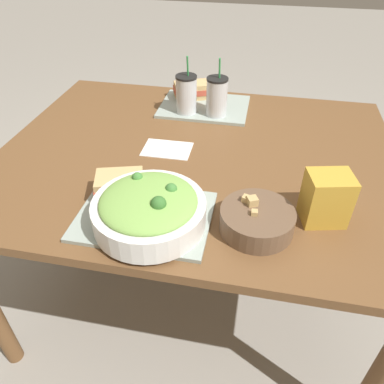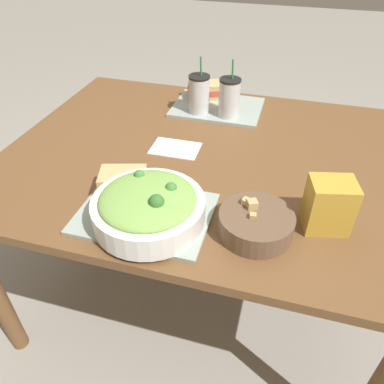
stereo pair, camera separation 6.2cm
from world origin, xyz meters
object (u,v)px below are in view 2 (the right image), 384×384
object	(u,v)px
sandwich_near	(123,182)
sandwich_far	(206,90)
baguette_near	(172,185)
soup_bowl	(256,223)
napkin_folded	(175,149)
chip_bag	(329,205)
drink_cup_red	(229,99)
salad_bowl	(149,206)
drink_cup_dark	(199,95)

from	to	relation	value
sandwich_near	sandwich_far	world-z (taller)	same
sandwich_near	baguette_near	size ratio (longest dim) A/B	1.14
sandwich_far	sandwich_near	bearing A→B (deg)	-118.75
soup_bowl	sandwich_near	bearing A→B (deg)	171.65
baguette_near	napkin_folded	world-z (taller)	baguette_near
sandwich_far	chip_bag	bearing A→B (deg)	-77.33
baguette_near	sandwich_far	xyz separation A→B (m)	(-0.07, 0.68, 0.00)
sandwich_far	drink_cup_red	bearing A→B (deg)	-71.44
chip_bag	sandwich_near	bearing A→B (deg)	168.53
baguette_near	salad_bowl	bearing A→B (deg)	179.45
drink_cup_dark	chip_bag	xyz separation A→B (m)	(0.49, -0.55, -0.01)
drink_cup_red	chip_bag	distance (m)	0.66
sandwich_far	salad_bowl	bearing A→B (deg)	-109.66
soup_bowl	drink_cup_red	distance (m)	0.65
soup_bowl	chip_bag	xyz separation A→B (m)	(0.17, 0.07, 0.04)
drink_cup_dark	salad_bowl	bearing A→B (deg)	-86.29
salad_bowl	drink_cup_red	distance (m)	0.67
baguette_near	sandwich_far	world-z (taller)	sandwich_far
salad_bowl	chip_bag	world-z (taller)	chip_bag
soup_bowl	sandwich_far	distance (m)	0.83
napkin_folded	sandwich_far	bearing A→B (deg)	89.63
sandwich_near	baguette_near	distance (m)	0.14
sandwich_far	napkin_folded	distance (m)	0.43
salad_bowl	sandwich_near	size ratio (longest dim) A/B	1.86
soup_bowl	sandwich_far	size ratio (longest dim) A/B	1.14
salad_bowl	sandwich_near	world-z (taller)	salad_bowl
salad_bowl	napkin_folded	size ratio (longest dim) A/B	1.76
salad_bowl	drink_cup_red	world-z (taller)	drink_cup_red
sandwich_far	drink_cup_dark	world-z (taller)	drink_cup_dark
drink_cup_red	chip_bag	world-z (taller)	drink_cup_red
drink_cup_red	napkin_folded	xyz separation A→B (m)	(-0.13, -0.28, -0.08)
baguette_near	sandwich_far	bearing A→B (deg)	15.20
drink_cup_dark	drink_cup_red	bearing A→B (deg)	-0.00
drink_cup_red	napkin_folded	world-z (taller)	drink_cup_red
sandwich_far	drink_cup_dark	size ratio (longest dim) A/B	0.76
salad_bowl	drink_cup_red	bearing A→B (deg)	83.33
drink_cup_dark	napkin_folded	size ratio (longest dim) A/B	1.34
baguette_near	drink_cup_dark	bearing A→B (deg)	16.02
baguette_near	drink_cup_red	bearing A→B (deg)	3.23
salad_bowl	napkin_folded	world-z (taller)	salad_bowl
napkin_folded	chip_bag	bearing A→B (deg)	-27.82
baguette_near	chip_bag	xyz separation A→B (m)	(0.43, -0.01, 0.03)
chip_bag	baguette_near	bearing A→B (deg)	165.83
sandwich_near	drink_cup_red	bearing A→B (deg)	54.19
drink_cup_dark	drink_cup_red	xyz separation A→B (m)	(0.12, -0.00, 0.00)
sandwich_far	chip_bag	world-z (taller)	chip_bag
sandwich_near	drink_cup_dark	bearing A→B (deg)	65.77
drink_cup_dark	napkin_folded	xyz separation A→B (m)	(-0.01, -0.28, -0.08)
drink_cup_dark	drink_cup_red	world-z (taller)	same
drink_cup_red	baguette_near	bearing A→B (deg)	-95.94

